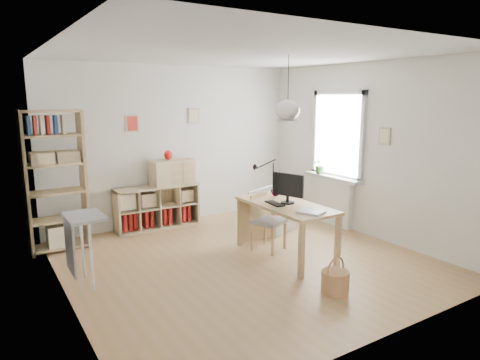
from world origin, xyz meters
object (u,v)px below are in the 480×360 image
chair (266,218)px  storage_chest (272,217)px  drawer_chest (172,172)px  cube_shelf (155,210)px  desk (286,210)px  tall_bookshelf (55,175)px  monitor (288,187)px

chair → storage_chest: size_ratio=0.91×
drawer_chest → cube_shelf: bearing=166.3°
desk → tall_bookshelf: bearing=143.0°
cube_shelf → monitor: size_ratio=3.07×
desk → drawer_chest: 2.32m
desk → tall_bookshelf: tall_bookshelf is taller
cube_shelf → tall_bookshelf: bearing=-169.8°
monitor → drawer_chest: (-0.76, 2.18, -0.05)m
desk → chair: 0.43m
drawer_chest → desk: bearing=-77.8°
cube_shelf → chair: (0.96, -1.85, 0.17)m
tall_bookshelf → monitor: 3.27m
monitor → drawer_chest: bearing=90.2°
chair → storage_chest: (0.61, 0.67, -0.24)m
monitor → cube_shelf: bearing=96.5°
cube_shelf → storage_chest: cube_shelf is taller
cube_shelf → drawer_chest: 0.70m
tall_bookshelf → storage_chest: bearing=-15.9°
desk → chair: bearing=98.9°
tall_bookshelf → storage_chest: 3.38m
cube_shelf → desk: bearing=-65.4°
cube_shelf → drawer_chest: size_ratio=1.91×
monitor → drawer_chest: monitor is taller
desk → chair: size_ratio=1.84×
tall_bookshelf → drawer_chest: tall_bookshelf is taller
chair → storage_chest: bearing=26.0°
cube_shelf → monitor: bearing=-64.5°
tall_bookshelf → drawer_chest: size_ratio=2.73×
chair → drawer_chest: bearing=88.4°
chair → drawer_chest: size_ratio=1.11×
cube_shelf → drawer_chest: (0.30, -0.04, 0.63)m
cube_shelf → monitor: 2.55m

